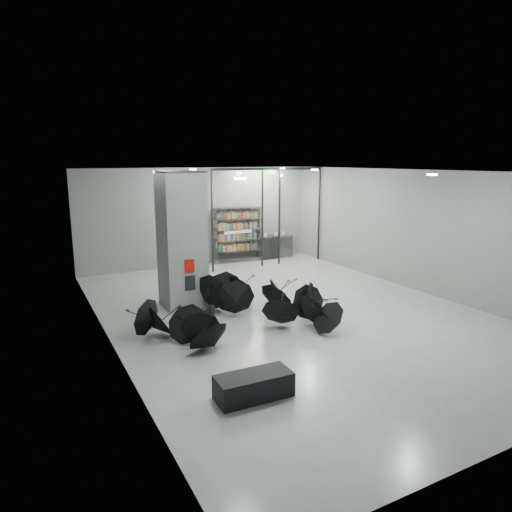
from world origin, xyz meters
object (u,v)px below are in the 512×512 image
bench (254,386)px  shop_counter (274,247)px  umbrella_cluster (241,312)px  column (182,240)px  bookshelf (237,235)px

bench → shop_counter: size_ratio=0.87×
bench → shop_counter: shop_counter is taller
shop_counter → umbrella_cluster: 8.52m
column → bench: 6.12m
column → umbrella_cluster: size_ratio=0.73×
umbrella_cluster → shop_counter: bearing=54.2°
column → bookshelf: bearing=49.6°
bookshelf → column: bearing=-125.9°
shop_counter → bookshelf: bearing=175.0°
column → bookshelf: column is taller
column → shop_counter: column is taller
column → umbrella_cluster: 2.89m
column → umbrella_cluster: (0.86, -2.19, -1.69)m
column → shop_counter: bearing=38.9°
column → bench: bearing=-96.4°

